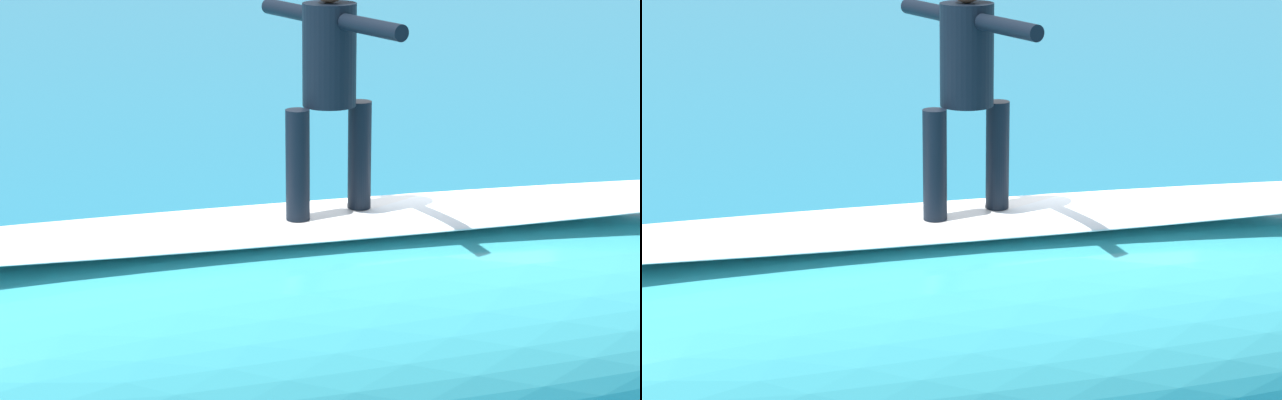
% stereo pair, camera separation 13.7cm
% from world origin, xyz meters
% --- Properties ---
extents(ground_plane, '(120.00, 120.00, 0.00)m').
position_xyz_m(ground_plane, '(0.00, 0.00, 0.00)').
color(ground_plane, teal).
extents(wave_crest, '(9.78, 4.65, 1.63)m').
position_xyz_m(wave_crest, '(0.75, 1.54, 0.81)').
color(wave_crest, teal).
rests_on(wave_crest, ground_plane).
extents(wave_foam_lip, '(8.02, 2.79, 0.08)m').
position_xyz_m(wave_foam_lip, '(0.75, 1.54, 1.67)').
color(wave_foam_lip, white).
rests_on(wave_foam_lip, wave_crest).
extents(surfboard_riding, '(2.03, 1.56, 0.08)m').
position_xyz_m(surfboard_riding, '(0.65, 1.52, 1.67)').
color(surfboard_riding, silver).
rests_on(surfboard_riding, wave_crest).
extents(surfer_riding, '(0.86, 1.28, 1.53)m').
position_xyz_m(surfer_riding, '(0.65, 1.52, 2.60)').
color(surfer_riding, black).
rests_on(surfer_riding, surfboard_riding).
extents(surfboard_paddling, '(2.09, 1.25, 0.09)m').
position_xyz_m(surfboard_paddling, '(0.73, -2.05, 0.04)').
color(surfboard_paddling, silver).
rests_on(surfboard_paddling, ground_plane).
extents(surfer_paddling, '(1.61, 0.84, 0.30)m').
position_xyz_m(surfer_paddling, '(0.85, -2.09, 0.22)').
color(surfer_paddling, black).
rests_on(surfer_paddling, surfboard_paddling).
extents(foam_patch_near, '(1.27, 1.25, 0.12)m').
position_xyz_m(foam_patch_near, '(2.68, -2.06, 0.06)').
color(foam_patch_near, white).
rests_on(foam_patch_near, ground_plane).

